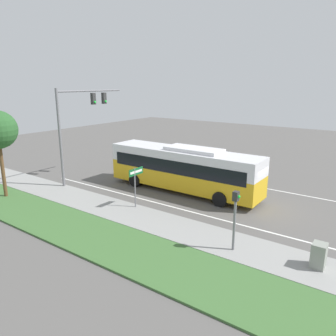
{
  "coord_description": "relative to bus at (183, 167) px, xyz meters",
  "views": [
    {
      "loc": [
        -19.76,
        -7.44,
        7.73
      ],
      "look_at": [
        -1.04,
        5.95,
        1.71
      ],
      "focal_mm": 35.0,
      "sensor_mm": 36.0,
      "label": 1
    }
  ],
  "objects": [
    {
      "name": "utility_cabinet",
      "position": [
        -5.4,
        -10.33,
        -1.16
      ],
      "size": [
        0.64,
        0.57,
        1.09
      ],
      "color": "gray",
      "rests_on": "sidewalk"
    },
    {
      "name": "street_sign",
      "position": [
        -4.55,
        0.58,
        0.05
      ],
      "size": [
        1.27,
        0.08,
        2.66
      ],
      "color": "slate",
      "rests_on": "ground_plane"
    },
    {
      "name": "bus",
      "position": [
        0.0,
        0.0,
        0.0
      ],
      "size": [
        2.67,
        11.6,
        3.34
      ],
      "color": "gold",
      "rests_on": "ground_plane"
    },
    {
      "name": "ground_plane",
      "position": [
        0.57,
        -4.94,
        -1.83
      ],
      "size": [
        80.0,
        80.0,
        0.0
      ],
      "primitive_type": "plane",
      "color": "#565451"
    },
    {
      "name": "pedestrian_signal",
      "position": [
        -6.1,
        -6.77,
        0.22
      ],
      "size": [
        0.28,
        0.34,
        3.0
      ],
      "color": "slate",
      "rests_on": "ground_plane"
    },
    {
      "name": "lane_divider_far",
      "position": [
        4.17,
        -4.94,
        -1.82
      ],
      "size": [
        0.14,
        30.0,
        0.01
      ],
      "color": "silver",
      "rests_on": "ground_plane"
    },
    {
      "name": "lane_divider_near",
      "position": [
        -3.03,
        -4.94,
        -1.82
      ],
      "size": [
        0.14,
        30.0,
        0.01
      ],
      "color": "silver",
      "rests_on": "ground_plane"
    },
    {
      "name": "grass_verge",
      "position": [
        -8.83,
        -4.94,
        -1.78
      ],
      "size": [
        3.6,
        80.0,
        0.1
      ],
      "color": "#3D6633",
      "rests_on": "ground_plane"
    },
    {
      "name": "signal_gantry",
      "position": [
        -2.65,
        7.87,
        3.39
      ],
      "size": [
        6.45,
        0.41,
        7.35
      ],
      "color": "slate",
      "rests_on": "ground_plane"
    },
    {
      "name": "sidewalk",
      "position": [
        -5.63,
        -4.94,
        -1.77
      ],
      "size": [
        2.8,
        80.0,
        0.12
      ],
      "color": "gray",
      "rests_on": "ground_plane"
    }
  ]
}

